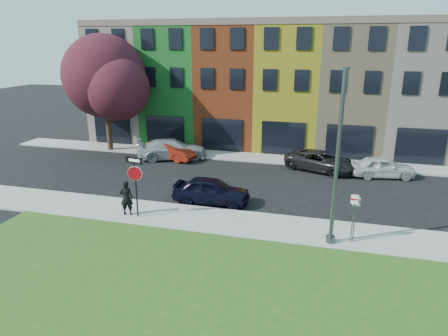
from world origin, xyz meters
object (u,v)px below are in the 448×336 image
(stop_sign, at_px, (135,175))
(man, at_px, (127,198))
(street_lamp, at_px, (338,159))
(sedan_near, at_px, (211,191))

(stop_sign, height_order, man, stop_sign)
(man, height_order, street_lamp, street_lamp)
(stop_sign, height_order, sedan_near, stop_sign)
(street_lamp, bearing_deg, man, -177.58)
(man, bearing_deg, stop_sign, 158.33)
(stop_sign, distance_m, street_lamp, 9.80)
(man, distance_m, street_lamp, 10.72)
(street_lamp, bearing_deg, stop_sign, -177.00)
(man, relative_size, sedan_near, 0.42)
(stop_sign, relative_size, man, 1.74)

